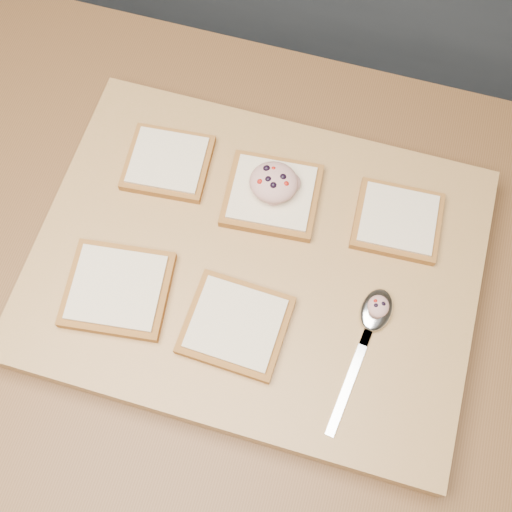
# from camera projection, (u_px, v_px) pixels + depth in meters

# --- Properties ---
(ground) EXTENTS (4.00, 4.00, 0.00)m
(ground) POSITION_uv_depth(u_px,v_px,m) (231.00, 400.00, 1.67)
(ground) COLOR #515459
(ground) RESTS_ON ground
(island_counter) EXTENTS (2.00, 0.80, 0.90)m
(island_counter) POSITION_uv_depth(u_px,v_px,m) (222.00, 361.00, 1.25)
(island_counter) COLOR slate
(island_counter) RESTS_ON ground
(cutting_board) EXTENTS (0.55, 0.42, 0.04)m
(cutting_board) POSITION_uv_depth(u_px,v_px,m) (256.00, 266.00, 0.83)
(cutting_board) COLOR tan
(cutting_board) RESTS_ON island_counter
(bread_far_left) EXTENTS (0.12, 0.11, 0.02)m
(bread_far_left) POSITION_uv_depth(u_px,v_px,m) (168.00, 162.00, 0.85)
(bread_far_left) COLOR olive
(bread_far_left) RESTS_ON cutting_board
(bread_far_center) EXTENTS (0.13, 0.12, 0.02)m
(bread_far_center) POSITION_uv_depth(u_px,v_px,m) (272.00, 195.00, 0.83)
(bread_far_center) COLOR olive
(bread_far_center) RESTS_ON cutting_board
(bread_far_right) EXTENTS (0.11, 0.10, 0.02)m
(bread_far_right) POSITION_uv_depth(u_px,v_px,m) (398.00, 220.00, 0.82)
(bread_far_right) COLOR olive
(bread_far_right) RESTS_ON cutting_board
(bread_near_left) EXTENTS (0.14, 0.13, 0.02)m
(bread_near_left) POSITION_uv_depth(u_px,v_px,m) (118.00, 289.00, 0.78)
(bread_near_left) COLOR olive
(bread_near_left) RESTS_ON cutting_board
(bread_near_center) EXTENTS (0.12, 0.11, 0.02)m
(bread_near_center) POSITION_uv_depth(u_px,v_px,m) (236.00, 325.00, 0.76)
(bread_near_center) COLOR olive
(bread_near_center) RESTS_ON cutting_board
(tuna_salad_dollop) EXTENTS (0.06, 0.06, 0.03)m
(tuna_salad_dollop) POSITION_uv_depth(u_px,v_px,m) (274.00, 182.00, 0.81)
(tuna_salad_dollop) COLOR tan
(tuna_salad_dollop) RESTS_ON bread_far_center
(spoon) EXTENTS (0.05, 0.19, 0.01)m
(spoon) POSITION_uv_depth(u_px,v_px,m) (373.00, 320.00, 0.77)
(spoon) COLOR silver
(spoon) RESTS_ON cutting_board
(spoon_salad) EXTENTS (0.03, 0.03, 0.02)m
(spoon_salad) POSITION_uv_depth(u_px,v_px,m) (378.00, 306.00, 0.76)
(spoon_salad) COLOR tan
(spoon_salad) RESTS_ON spoon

